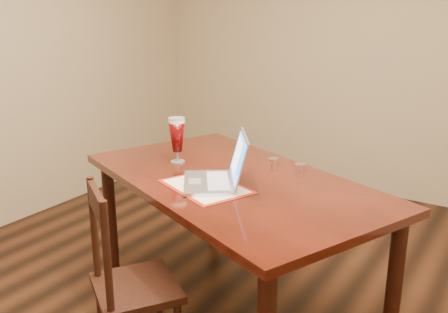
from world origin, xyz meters
The scene contains 2 objects.
dining_table centered at (-0.09, 0.15, 0.72)m, with size 1.98×1.57×1.09m.
dining_chair centered at (-0.26, -0.50, 0.44)m, with size 0.54×0.54×0.94m.
Camera 1 is at (1.25, -2.02, 1.70)m, focal length 40.00 mm.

